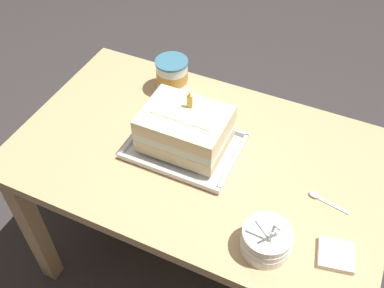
{
  "coord_description": "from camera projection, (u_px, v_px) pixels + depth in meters",
  "views": [
    {
      "loc": [
        0.37,
        -0.86,
        1.73
      ],
      "look_at": [
        -0.02,
        -0.0,
        0.73
      ],
      "focal_mm": 41.19,
      "sensor_mm": 36.0,
      "label": 1
    }
  ],
  "objects": [
    {
      "name": "foil_tray",
      "position": [
        185.0,
        147.0,
        1.4
      ],
      "size": [
        0.34,
        0.26,
        0.02
      ],
      "color": "silver",
      "rests_on": "dining_table"
    },
    {
      "name": "ground_plane",
      "position": [
        197.0,
        261.0,
        1.91
      ],
      "size": [
        8.0,
        8.0,
        0.0
      ],
      "primitive_type": "plane",
      "color": "#383333"
    },
    {
      "name": "bowl_stack",
      "position": [
        266.0,
        240.0,
        1.14
      ],
      "size": [
        0.13,
        0.13,
        0.13
      ],
      "color": "white",
      "rests_on": "dining_table"
    },
    {
      "name": "dining_table",
      "position": [
        199.0,
        173.0,
        1.47
      ],
      "size": [
        1.18,
        0.72,
        0.7
      ],
      "color": "tan",
      "rests_on": "ground_plane"
    },
    {
      "name": "serving_spoon_near_tray",
      "position": [
        319.0,
        198.0,
        1.27
      ],
      "size": [
        0.12,
        0.04,
        0.01
      ],
      "color": "silver",
      "rests_on": "dining_table"
    },
    {
      "name": "napkin_pile",
      "position": [
        336.0,
        255.0,
        1.14
      ],
      "size": [
        0.11,
        0.11,
        0.02
      ],
      "color": "silver",
      "rests_on": "dining_table"
    },
    {
      "name": "birthday_cake",
      "position": [
        184.0,
        130.0,
        1.35
      ],
      "size": [
        0.26,
        0.2,
        0.18
      ],
      "color": "beige",
      "rests_on": "foil_tray"
    },
    {
      "name": "ice_cream_tub",
      "position": [
        172.0,
        75.0,
        1.57
      ],
      "size": [
        0.12,
        0.12,
        0.12
      ],
      "color": "white",
      "rests_on": "dining_table"
    }
  ]
}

